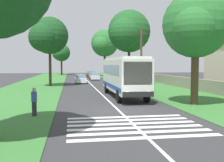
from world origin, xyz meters
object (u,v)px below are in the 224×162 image
object	(u,v)px
roadside_tree_left_1	(48,37)
utility_pole	(141,58)
coach_bus	(123,75)
roadside_tree_right_0	(128,32)
roadside_tree_right_2	(104,44)
trailing_car_0	(81,79)
trailing_car_1	(95,77)
pedestrian	(34,101)
roadside_tree_left_0	(61,53)
roadside_tree_right_1	(194,26)
trailing_car_3	(90,74)
trailing_car_2	(93,75)

from	to	relation	value
roadside_tree_left_1	utility_pole	size ratio (longest dim) A/B	1.35
coach_bus	roadside_tree_left_1	bearing A→B (deg)	30.39
roadside_tree_right_0	roadside_tree_right_2	xyz separation A→B (m)	(31.75, -0.47, 0.73)
trailing_car_0	trailing_car_1	bearing A→B (deg)	-18.76
roadside_tree_left_1	trailing_car_0	bearing A→B (deg)	-42.25
trailing_car_0	pedestrian	world-z (taller)	pedestrian
roadside_tree_right_0	pedestrian	size ratio (longest dim) A/B	6.63
trailing_car_0	roadside_tree_left_1	world-z (taller)	roadside_tree_left_1
trailing_car_1	roadside_tree_left_0	xyz separation A→B (m)	(26.14, 7.47, 5.70)
trailing_car_1	utility_pole	xyz separation A→B (m)	(-22.94, -3.35, 3.14)
utility_pole	roadside_tree_left_1	bearing A→B (deg)	52.68
coach_bus	roadside_tree_right_1	size ratio (longest dim) A/B	1.30
roadside_tree_left_0	roadside_tree_right_2	world-z (taller)	roadside_tree_right_2
trailing_car_0	utility_pole	distance (m)	15.48
pedestrian	roadside_tree_left_1	bearing A→B (deg)	2.23
coach_bus	trailing_car_1	xyz separation A→B (m)	(28.09, 0.18, -1.48)
coach_bus	roadside_tree_right_2	world-z (taller)	roadside_tree_right_2
roadside_tree_right_0	utility_pole	xyz separation A→B (m)	(-9.08, 0.40, -4.10)
pedestrian	trailing_car_3	bearing A→B (deg)	-8.04
trailing_car_0	roadside_tree_right_1	size ratio (longest dim) A/B	0.50
coach_bus	roadside_tree_right_0	size ratio (longest dim) A/B	1.00
utility_pole	roadside_tree_right_2	bearing A→B (deg)	-1.22
roadside_tree_left_1	roadside_tree_right_1	distance (m)	23.04
coach_bus	roadside_tree_right_2	xyz separation A→B (m)	(45.98, -4.03, 6.48)
trailing_car_2	roadside_tree_right_0	size ratio (longest dim) A/B	0.38
trailing_car_2	pedestrian	world-z (taller)	pedestrian
trailing_car_1	coach_bus	bearing A→B (deg)	-179.63
roadside_tree_right_2	trailing_car_0	bearing A→B (deg)	164.84
coach_bus	utility_pole	bearing A→B (deg)	-31.56
roadside_tree_right_0	trailing_car_1	bearing A→B (deg)	15.12
coach_bus	pedestrian	bearing A→B (deg)	140.10
trailing_car_3	roadside_tree_right_0	xyz separation A→B (m)	(-28.04, -3.54, 7.23)
utility_pole	roadside_tree_right_0	bearing A→B (deg)	-2.50
coach_bus	roadside_tree_right_0	bearing A→B (deg)	-14.04
trailing_car_3	roadside_tree_right_1	size ratio (longest dim) A/B	0.50
roadside_tree_left_1	roadside_tree_right_2	bearing A→B (deg)	-20.45
trailing_car_0	roadside_tree_right_2	size ratio (longest dim) A/B	0.35
coach_bus	trailing_car_2	xyz separation A→B (m)	(33.61, 0.13, -1.48)
coach_bus	pedestrian	size ratio (longest dim) A/B	6.60
trailing_car_3	roadside_tree_right_0	distance (m)	29.17
trailing_car_0	roadside_tree_right_0	distance (m)	11.00
roadside_tree_right_0	utility_pole	world-z (taller)	roadside_tree_right_0
roadside_tree_left_0	trailing_car_3	bearing A→B (deg)	-147.31
roadside_tree_left_1	roadside_tree_right_0	bearing A→B (deg)	-87.24
trailing_car_1	pedestrian	size ratio (longest dim) A/B	2.54
roadside_tree_left_1	roadside_tree_right_1	world-z (taller)	roadside_tree_left_1
roadside_tree_right_2	trailing_car_1	bearing A→B (deg)	166.75
trailing_car_1	roadside_tree_left_0	bearing A→B (deg)	15.94
coach_bus	pedestrian	xyz separation A→B (m)	(-8.56, 7.15, -1.24)
roadside_tree_right_0	roadside_tree_left_0	bearing A→B (deg)	15.66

